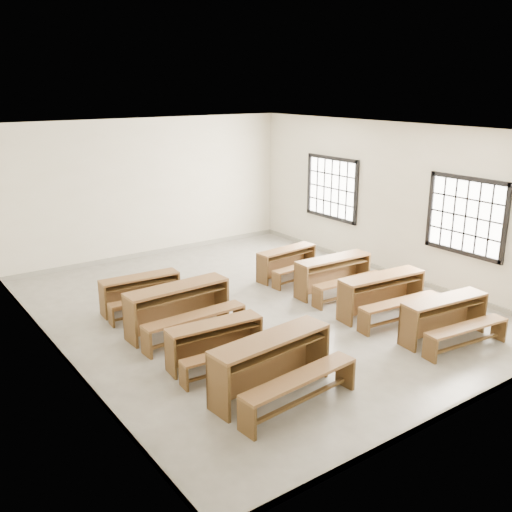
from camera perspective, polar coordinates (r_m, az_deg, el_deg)
room at (r=9.89m, az=0.43°, el=6.44°), size 8.50×8.50×3.20m
desk_set_0 at (r=7.54m, az=1.79°, el=-10.55°), size 1.85×1.08×0.80m
desk_set_1 at (r=8.34m, az=-4.00°, el=-8.45°), size 1.48×0.85×0.64m
desk_set_2 at (r=9.42m, az=-7.66°, el=-4.93°), size 1.78×0.97×0.79m
desk_set_3 at (r=10.43m, az=-11.40°, el=-3.44°), size 1.46×0.83×0.64m
desk_set_4 at (r=9.56m, az=18.48°, el=-5.72°), size 1.62×0.97×0.69m
desk_set_5 at (r=10.23m, az=12.61°, el=-3.58°), size 1.72×1.01×0.74m
desk_set_6 at (r=11.14m, az=7.87°, el=-1.68°), size 1.63×0.89×0.72m
desk_set_7 at (r=11.96m, az=3.22°, el=-0.51°), size 1.45×0.84×0.63m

